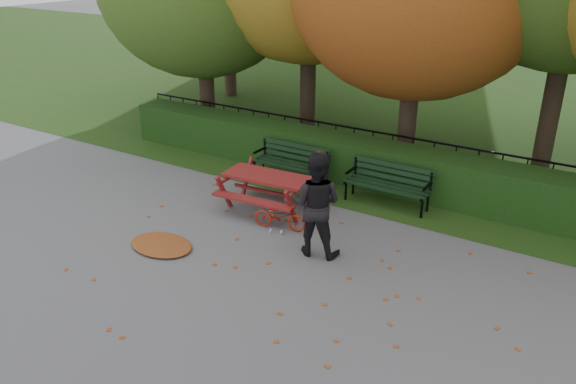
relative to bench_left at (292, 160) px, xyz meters
The scene contains 12 objects.
ground 3.96m from the bench_left, 70.65° to the right, with size 90.00×90.00×0.00m, color slate.
grass_strip 10.39m from the bench_left, 82.81° to the left, with size 90.00×90.00×0.00m, color #1E3C13.
hedge 1.53m from the bench_left, 31.58° to the left, with size 13.00×0.90×1.00m, color black.
iron_fence 2.06m from the bench_left, 50.89° to the left, with size 14.00×0.04×1.02m.
bench_left is the anchor object (origin of this frame).
bench_right 2.40m from the bench_left, ahead, with size 1.80×0.57×0.88m.
picnic_table 1.62m from the bench_left, 76.08° to the right, with size 1.90×1.58×0.87m.
leaf_pile 3.98m from the bench_left, 95.42° to the right, with size 1.26×0.87×0.09m, color brown.
leaf_scatter 3.68m from the bench_left, 69.08° to the right, with size 9.00×5.70×0.01m, color brown, non-canonical shape.
child 1.18m from the bench_left, 28.86° to the right, with size 0.41×0.27×1.13m, color #3B1C13.
adult 3.38m from the bench_left, 51.08° to the right, with size 0.92×0.72×1.90m, color black.
bicycle 2.45m from the bench_left, 63.70° to the right, with size 0.36×1.04×0.54m, color #A8210F.
Camera 1 is at (5.07, -6.63, 5.06)m, focal length 35.00 mm.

